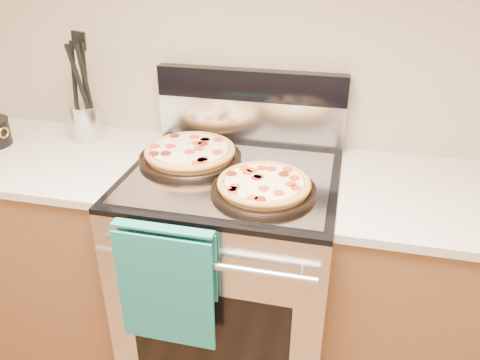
% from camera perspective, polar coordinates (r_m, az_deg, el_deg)
% --- Properties ---
extents(wall_back, '(4.00, 0.00, 4.00)m').
position_cam_1_polar(wall_back, '(1.87, 1.65, 17.45)').
color(wall_back, tan).
rests_on(wall_back, ground).
extents(range_body, '(0.76, 0.68, 0.90)m').
position_cam_1_polar(range_body, '(1.94, -0.88, -11.70)').
color(range_body, '#B7B7BC').
rests_on(range_body, ground).
extents(oven_window, '(0.56, 0.01, 0.40)m').
position_cam_1_polar(oven_window, '(1.71, -3.76, -18.65)').
color(oven_window, black).
rests_on(oven_window, range_body).
extents(cooktop, '(0.76, 0.68, 0.02)m').
position_cam_1_polar(cooktop, '(1.69, -0.99, 0.44)').
color(cooktop, black).
rests_on(cooktop, range_body).
extents(backsplash_lower, '(0.76, 0.06, 0.18)m').
position_cam_1_polar(backsplash_lower, '(1.92, 1.27, 7.23)').
color(backsplash_lower, silver).
rests_on(backsplash_lower, cooktop).
extents(backsplash_upper, '(0.76, 0.06, 0.12)m').
position_cam_1_polar(backsplash_upper, '(1.88, 1.31, 11.52)').
color(backsplash_upper, black).
rests_on(backsplash_upper, backsplash_lower).
extents(oven_handle, '(0.70, 0.03, 0.03)m').
position_cam_1_polar(oven_handle, '(1.44, -4.66, -10.15)').
color(oven_handle, silver).
rests_on(oven_handle, range_body).
extents(dish_towel, '(0.32, 0.05, 0.42)m').
position_cam_1_polar(dish_towel, '(1.54, -8.87, -12.37)').
color(dish_towel, '#1A8671').
rests_on(dish_towel, oven_handle).
extents(foil_sheet, '(0.70, 0.55, 0.01)m').
position_cam_1_polar(foil_sheet, '(1.66, -1.25, 0.38)').
color(foil_sheet, gray).
rests_on(foil_sheet, cooktop).
extents(cabinet_left, '(1.00, 0.62, 0.88)m').
position_cam_1_polar(cabinet_left, '(2.31, -22.59, -7.35)').
color(cabinet_left, brown).
rests_on(cabinet_left, ground).
extents(countertop_left, '(1.02, 0.64, 0.03)m').
position_cam_1_polar(countertop_left, '(2.10, -24.82, 2.95)').
color(countertop_left, beige).
rests_on(countertop_left, cabinet_left).
extents(cabinet_right, '(1.00, 0.62, 0.88)m').
position_cam_1_polar(cabinet_right, '(2.00, 25.44, -13.98)').
color(cabinet_right, brown).
rests_on(cabinet_right, ground).
extents(pepperoni_pizza_back, '(0.47, 0.47, 0.05)m').
position_cam_1_polar(pepperoni_pizza_back, '(1.78, -6.09, 3.25)').
color(pepperoni_pizza_back, '#B16E36').
rests_on(pepperoni_pizza_back, foil_sheet).
extents(pepperoni_pizza_front, '(0.45, 0.45, 0.05)m').
position_cam_1_polar(pepperoni_pizza_front, '(1.54, 2.93, -0.72)').
color(pepperoni_pizza_front, '#B16E36').
rests_on(pepperoni_pizza_front, foil_sheet).
extents(utensil_crock, '(0.15, 0.15, 0.15)m').
position_cam_1_polar(utensil_crock, '(2.07, -18.25, 6.67)').
color(utensil_crock, silver).
rests_on(utensil_crock, countertop_left).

